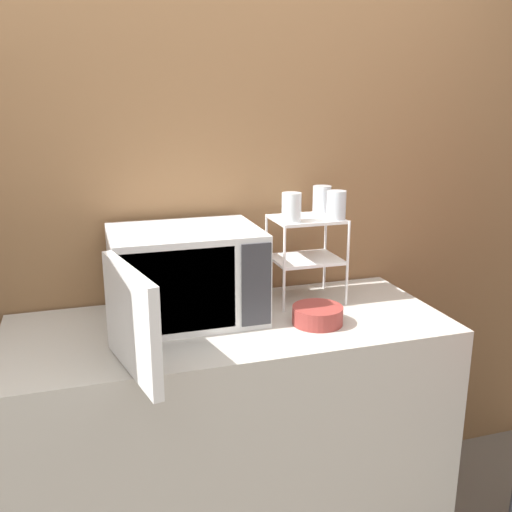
# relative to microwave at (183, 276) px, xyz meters

# --- Properties ---
(wall_back) EXTENTS (8.00, 0.06, 2.60)m
(wall_back) POSITION_rel_microwave_xyz_m (0.15, 0.28, 0.20)
(wall_back) COLOR olive
(wall_back) RESTS_ON ground_plane
(counter) EXTENTS (1.53, 0.64, 0.93)m
(counter) POSITION_rel_microwave_xyz_m (0.15, -0.08, -0.63)
(counter) COLOR #B7B2A8
(counter) RESTS_ON ground_plane
(microwave) EXTENTS (0.54, 0.78, 0.32)m
(microwave) POSITION_rel_microwave_xyz_m (0.00, 0.00, 0.00)
(microwave) COLOR silver
(microwave) RESTS_ON counter
(dish_rack) EXTENTS (0.26, 0.21, 0.33)m
(dish_rack) POSITION_rel_microwave_xyz_m (0.49, 0.07, 0.07)
(dish_rack) COLOR white
(dish_rack) RESTS_ON counter
(glass_front_left) EXTENTS (0.07, 0.07, 0.11)m
(glass_front_left) POSITION_rel_microwave_xyz_m (0.40, 0.01, 0.22)
(glass_front_left) COLOR silver
(glass_front_left) RESTS_ON dish_rack
(glass_back_right) EXTENTS (0.07, 0.07, 0.11)m
(glass_back_right) POSITION_rel_microwave_xyz_m (0.58, 0.13, 0.22)
(glass_back_right) COLOR silver
(glass_back_right) RESTS_ON dish_rack
(glass_front_right) EXTENTS (0.07, 0.07, 0.11)m
(glass_front_right) POSITION_rel_microwave_xyz_m (0.58, 0.01, 0.22)
(glass_front_right) COLOR silver
(glass_front_right) RESTS_ON dish_rack
(bowl) EXTENTS (0.18, 0.18, 0.06)m
(bowl) POSITION_rel_microwave_xyz_m (0.43, -0.18, -0.13)
(bowl) COLOR maroon
(bowl) RESTS_ON counter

